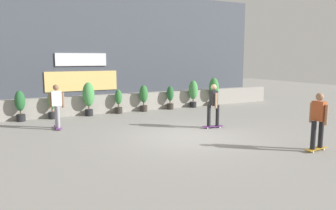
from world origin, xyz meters
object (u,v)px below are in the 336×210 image
(potted_plant_5, at_px, (170,97))
(skater_far_right, at_px, (318,119))
(potted_plant_2, at_px, (88,96))
(skater_foreground, at_px, (213,104))
(potted_plant_1, at_px, (52,104))
(potted_plant_3, at_px, (118,101))
(potted_plant_6, at_px, (193,92))
(skater_by_wall_right, at_px, (57,104))
(potted_plant_0, at_px, (20,104))
(potted_plant_7, at_px, (214,89))
(potted_plant_4, at_px, (144,97))

(potted_plant_5, height_order, skater_far_right, skater_far_right)
(potted_plant_2, distance_m, skater_foreground, 6.04)
(potted_plant_1, distance_m, potted_plant_2, 1.65)
(potted_plant_3, relative_size, potted_plant_6, 0.80)
(skater_by_wall_right, height_order, skater_far_right, same)
(potted_plant_5, xyz_separation_m, skater_foreground, (-0.65, -4.83, 0.29))
(potted_plant_0, height_order, potted_plant_7, potted_plant_7)
(potted_plant_5, bearing_deg, potted_plant_1, 180.00)
(potted_plant_2, distance_m, skater_by_wall_right, 2.84)
(potted_plant_0, height_order, potted_plant_4, potted_plant_4)
(potted_plant_3, xyz_separation_m, potted_plant_5, (2.84, -0.00, 0.04))
(potted_plant_2, height_order, skater_by_wall_right, skater_by_wall_right)
(skater_far_right, bearing_deg, potted_plant_2, 117.26)
(potted_plant_4, bearing_deg, potted_plant_0, -180.00)
(potted_plant_2, bearing_deg, potted_plant_1, 180.00)
(potted_plant_1, xyz_separation_m, skater_foreground, (5.26, -4.83, 0.28))
(potted_plant_0, xyz_separation_m, potted_plant_5, (7.19, 0.00, -0.08))
(potted_plant_5, xyz_separation_m, potted_plant_7, (2.78, 0.00, 0.27))
(potted_plant_6, relative_size, skater_foreground, 0.87)
(potted_plant_3, bearing_deg, potted_plant_7, -0.00)
(potted_plant_4, distance_m, skater_far_right, 8.93)
(potted_plant_7, xyz_separation_m, skater_foreground, (-3.43, -4.83, 0.01))
(potted_plant_2, bearing_deg, potted_plant_7, -0.00)
(potted_plant_0, height_order, potted_plant_6, potted_plant_6)
(skater_foreground, bearing_deg, potted_plant_5, 82.33)
(potted_plant_4, height_order, potted_plant_5, potted_plant_4)
(potted_plant_3, relative_size, skater_by_wall_right, 0.69)
(potted_plant_0, xyz_separation_m, skater_foreground, (6.54, -4.83, 0.20))
(skater_foreground, bearing_deg, skater_by_wall_right, 154.33)
(potted_plant_7, relative_size, skater_far_right, 0.93)
(potted_plant_0, height_order, potted_plant_2, potted_plant_2)
(potted_plant_3, relative_size, skater_far_right, 0.69)
(potted_plant_3, distance_m, skater_far_right, 9.29)
(potted_plant_3, bearing_deg, potted_plant_5, -0.00)
(potted_plant_5, relative_size, skater_by_wall_right, 0.72)
(potted_plant_1, relative_size, skater_foreground, 0.72)
(potted_plant_6, xyz_separation_m, skater_by_wall_right, (-7.44, -2.25, 0.09))
(potted_plant_3, distance_m, potted_plant_4, 1.34)
(potted_plant_3, height_order, skater_by_wall_right, skater_by_wall_right)
(potted_plant_2, distance_m, potted_plant_5, 4.29)
(potted_plant_1, distance_m, potted_plant_5, 5.91)
(skater_foreground, bearing_deg, potted_plant_0, 143.56)
(potted_plant_2, xyz_separation_m, potted_plant_4, (2.77, 0.00, -0.17))
(potted_plant_7, xyz_separation_m, skater_by_wall_right, (-8.80, -2.25, 0.01))
(potted_plant_4, height_order, skater_by_wall_right, skater_by_wall_right)
(potted_plant_4, xyz_separation_m, potted_plant_5, (1.51, -0.00, -0.10))
(potted_plant_4, distance_m, skater_by_wall_right, 5.04)
(potted_plant_1, height_order, potted_plant_5, same)
(potted_plant_0, bearing_deg, potted_plant_7, 0.00)
(potted_plant_0, relative_size, skater_by_wall_right, 0.78)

